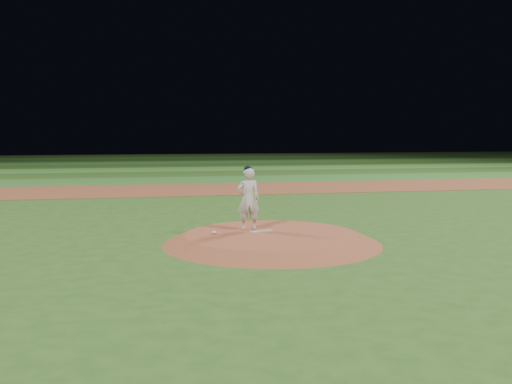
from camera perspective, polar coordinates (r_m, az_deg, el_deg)
name	(u,v)px	position (r m, az deg, el deg)	size (l,w,h in m)	color
ground	(272,243)	(14.45, 1.58, -5.16)	(120.00, 120.00, 0.00)	#2E5B1D
infield_dirt_band	(208,189)	(28.13, -4.87, 0.30)	(70.00, 6.00, 0.02)	brown
outfield_stripe_0	(197,180)	(33.58, -5.95, 1.21)	(70.00, 5.00, 0.02)	#306E28
outfield_stripe_1	(189,174)	(38.54, -6.67, 1.81)	(70.00, 5.00, 0.02)	#284F19
outfield_stripe_2	(184,169)	(43.52, -7.23, 2.28)	(70.00, 5.00, 0.02)	#397A2C
outfield_stripe_3	(179,165)	(48.49, -7.67, 2.65)	(70.00, 5.00, 0.02)	#224616
outfield_stripe_4	(176,162)	(53.48, -8.03, 2.95)	(70.00, 5.00, 0.02)	#306324
outfield_stripe_5	(173,160)	(58.46, -8.33, 3.20)	(70.00, 5.00, 0.02)	#1C4115
pitchers_mound	(272,238)	(14.43, 1.59, -4.67)	(5.50, 5.50, 0.25)	#994B2F
pitching_rubber	(261,231)	(14.65, 0.52, -3.94)	(0.62, 0.15, 0.03)	beige
rosin_bag	(214,233)	(14.38, -4.22, -4.06)	(0.13, 0.13, 0.07)	silver
pitcher_on_mound	(248,198)	(14.81, -0.79, -0.65)	(0.59, 0.39, 1.68)	silver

